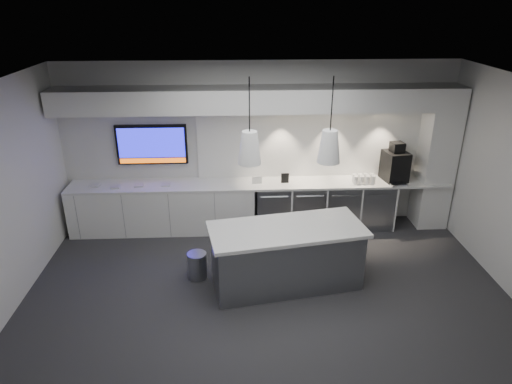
{
  "coord_description": "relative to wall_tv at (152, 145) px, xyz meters",
  "views": [
    {
      "loc": [
        -0.43,
        -5.4,
        4.0
      ],
      "look_at": [
        -0.11,
        1.1,
        1.18
      ],
      "focal_mm": 32.0,
      "sensor_mm": 36.0,
      "label": 1
    }
  ],
  "objects": [
    {
      "name": "bin",
      "position": [
        0.87,
        -1.87,
        -1.35
      ],
      "size": [
        0.36,
        0.36,
        0.42
      ],
      "primitive_type": "cylinder",
      "rotation": [
        0.0,
        0.0,
        -0.26
      ],
      "color": "gray",
      "rests_on": "floor"
    },
    {
      "name": "tray_b",
      "position": [
        -0.64,
        -0.37,
        -0.65
      ],
      "size": [
        0.18,
        0.18,
        0.02
      ],
      "primitive_type": "cube",
      "rotation": [
        0.0,
        0.0,
        0.1
      ],
      "color": "#B8B8B8",
      "rests_on": "back_counter"
    },
    {
      "name": "column",
      "position": [
        5.1,
        -0.25,
        -0.26
      ],
      "size": [
        0.55,
        0.55,
        2.6
      ],
      "primitive_type": "cube",
      "color": "white",
      "rests_on": "floor"
    },
    {
      "name": "back_counter",
      "position": [
        1.9,
        -0.27,
        -0.68
      ],
      "size": [
        6.8,
        0.65,
        0.04
      ],
      "primitive_type": "cube",
      "color": "white",
      "rests_on": "left_base_cabinets"
    },
    {
      "name": "sign_white",
      "position": [
        1.86,
        -0.32,
        -0.59
      ],
      "size": [
        0.18,
        0.05,
        0.14
      ],
      "primitive_type": "cube",
      "rotation": [
        0.0,
        0.0,
        0.18
      ],
      "color": "white",
      "rests_on": "back_counter"
    },
    {
      "name": "wall_front",
      "position": [
        1.9,
        -4.95,
        -0.06
      ],
      "size": [
        7.0,
        0.0,
        7.0
      ],
      "primitive_type": "plane",
      "rotation": [
        -1.57,
        0.0,
        0.0
      ],
      "color": "silver",
      "rests_on": "floor"
    },
    {
      "name": "island",
      "position": [
        2.2,
        -2.1,
        -1.08
      ],
      "size": [
        2.36,
        1.33,
        0.94
      ],
      "rotation": [
        0.0,
        0.0,
        0.17
      ],
      "color": "gray",
      "rests_on": "floor"
    },
    {
      "name": "fridge_unit_d",
      "position": [
        4.04,
        -0.27,
        -1.13
      ],
      "size": [
        0.6,
        0.61,
        0.85
      ],
      "primitive_type": "cube",
      "color": "gray",
      "rests_on": "floor"
    },
    {
      "name": "tray_c",
      "position": [
        -0.23,
        -0.32,
        -0.65
      ],
      "size": [
        0.17,
        0.17,
        0.02
      ],
      "primitive_type": "cube",
      "rotation": [
        0.0,
        0.0,
        0.07
      ],
      "color": "#B8B8B8",
      "rests_on": "back_counter"
    },
    {
      "name": "soffit",
      "position": [
        1.9,
        -0.25,
        0.84
      ],
      "size": [
        6.9,
        0.6,
        0.4
      ],
      "primitive_type": "cube",
      "color": "white",
      "rests_on": "wall_back"
    },
    {
      "name": "wall_tv",
      "position": [
        0.0,
        0.0,
        0.0
      ],
      "size": [
        1.25,
        0.07,
        0.72
      ],
      "color": "black",
      "rests_on": "wall_back"
    },
    {
      "name": "floor",
      "position": [
        1.9,
        -2.45,
        -1.56
      ],
      "size": [
        7.0,
        7.0,
        0.0
      ],
      "primitive_type": "plane",
      "color": "#2B2B2D",
      "rests_on": "ground"
    },
    {
      "name": "pendant_right",
      "position": [
        2.73,
        -2.1,
        0.59
      ],
      "size": [
        0.31,
        0.31,
        1.14
      ],
      "color": "white",
      "rests_on": "ceiling"
    },
    {
      "name": "tray_a",
      "position": [
        -1.01,
        -0.28,
        -0.65
      ],
      "size": [
        0.16,
        0.16,
        0.02
      ],
      "primitive_type": "cube",
      "rotation": [
        0.0,
        0.0,
        -0.03
      ],
      "color": "#B8B8B8",
      "rests_on": "back_counter"
    },
    {
      "name": "pendant_left",
      "position": [
        1.67,
        -2.1,
        0.59
      ],
      "size": [
        0.31,
        0.31,
        1.14
      ],
      "color": "white",
      "rests_on": "ceiling"
    },
    {
      "name": "ceiling",
      "position": [
        1.9,
        -2.45,
        1.44
      ],
      "size": [
        7.0,
        7.0,
        0.0
      ],
      "primitive_type": "plane",
      "rotation": [
        3.14,
        0.0,
        0.0
      ],
      "color": "black",
      "rests_on": "wall_back"
    },
    {
      "name": "fridge_unit_c",
      "position": [
        3.41,
        -0.27,
        -1.13
      ],
      "size": [
        0.6,
        0.61,
        0.85
      ],
      "primitive_type": "cube",
      "color": "gray",
      "rests_on": "floor"
    },
    {
      "name": "coffee_machine",
      "position": [
        4.36,
        -0.25,
        -0.37
      ],
      "size": [
        0.46,
        0.61,
        0.71
      ],
      "rotation": [
        0.0,
        0.0,
        0.17
      ],
      "color": "black",
      "rests_on": "back_counter"
    },
    {
      "name": "wall_back",
      "position": [
        1.9,
        0.05,
        -0.06
      ],
      "size": [
        7.0,
        0.0,
        7.0
      ],
      "primitive_type": "plane",
      "rotation": [
        1.57,
        0.0,
        0.0
      ],
      "color": "silver",
      "rests_on": "floor"
    },
    {
      "name": "fridge_unit_b",
      "position": [
        2.78,
        -0.27,
        -1.13
      ],
      "size": [
        0.6,
        0.61,
        0.85
      ],
      "primitive_type": "cube",
      "color": "gray",
      "rests_on": "floor"
    },
    {
      "name": "fridge_unit_a",
      "position": [
        2.15,
        -0.27,
        -1.13
      ],
      "size": [
        0.6,
        0.61,
        0.85
      ],
      "primitive_type": "cube",
      "color": "gray",
      "rests_on": "floor"
    },
    {
      "name": "left_base_cabinets",
      "position": [
        0.15,
        -0.27,
        -1.13
      ],
      "size": [
        3.3,
        0.63,
        0.86
      ],
      "primitive_type": "cube",
      "color": "white",
      "rests_on": "floor"
    },
    {
      "name": "backsplash",
      "position": [
        3.1,
        0.03,
        -0.01
      ],
      "size": [
        4.6,
        0.03,
        1.3
      ],
      "primitive_type": "cube",
      "color": "white",
      "rests_on": "wall_back"
    },
    {
      "name": "tray_d",
      "position": [
        0.24,
        -0.3,
        -0.65
      ],
      "size": [
        0.16,
        0.16,
        0.02
      ],
      "primitive_type": "cube",
      "rotation": [
        0.0,
        0.0,
        0.02
      ],
      "color": "#B8B8B8",
      "rests_on": "back_counter"
    },
    {
      "name": "sign_black",
      "position": [
        2.36,
        -0.29,
        -0.57
      ],
      "size": [
        0.14,
        0.02,
        0.18
      ],
      "primitive_type": "cube",
      "rotation": [
        0.0,
        0.0,
        0.01
      ],
      "color": "black",
      "rests_on": "back_counter"
    },
    {
      "name": "cup_cluster",
      "position": [
        3.76,
        -0.38,
        -0.58
      ],
      "size": [
        0.39,
        0.18,
        0.16
      ],
      "primitive_type": null,
      "color": "white",
      "rests_on": "back_counter"
    }
  ]
}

